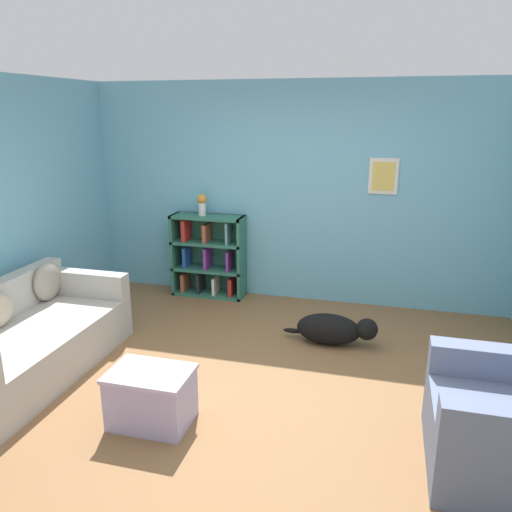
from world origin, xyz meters
TOP-DOWN VIEW (x-y plane):
  - ground_plane at (0.00, 0.00)m, footprint 14.00×14.00m
  - wall_back at (0.00, 2.25)m, footprint 5.60×0.13m
  - couch at (-1.96, -0.23)m, footprint 0.95×1.94m
  - bookshelf at (-1.05, 2.05)m, footprint 0.90×0.31m
  - coffee_table at (-0.53, -0.64)m, footprint 0.60×0.43m
  - dog at (0.64, 1.02)m, footprint 0.95×0.28m
  - vase at (-1.11, 2.02)m, footprint 0.12×0.12m

SIDE VIEW (x-z plane):
  - ground_plane at x=0.00m, z-range 0.00..0.00m
  - dog at x=0.64m, z-range 0.01..0.32m
  - coffee_table at x=-0.53m, z-range 0.01..0.44m
  - couch at x=-1.96m, z-range -0.11..0.70m
  - bookshelf at x=-1.05m, z-range -0.01..1.01m
  - vase at x=-1.11m, z-range 1.04..1.30m
  - wall_back at x=0.00m, z-range 0.00..2.60m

